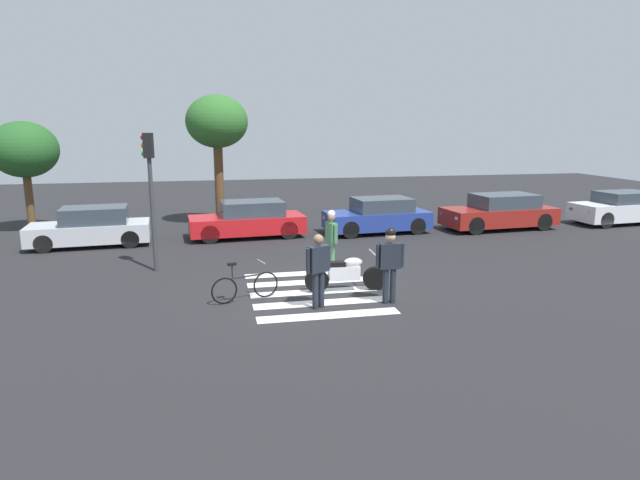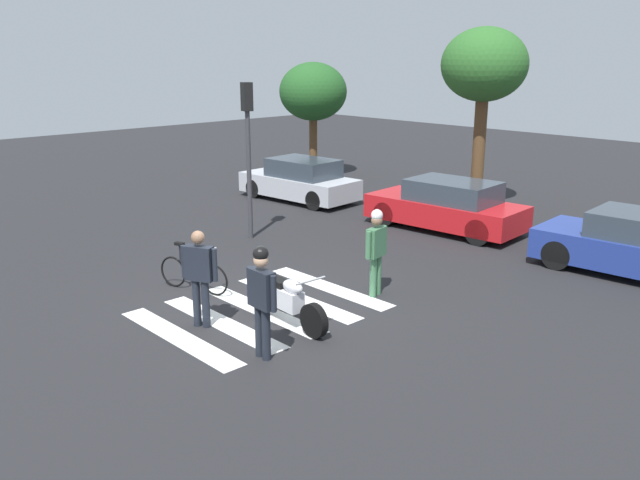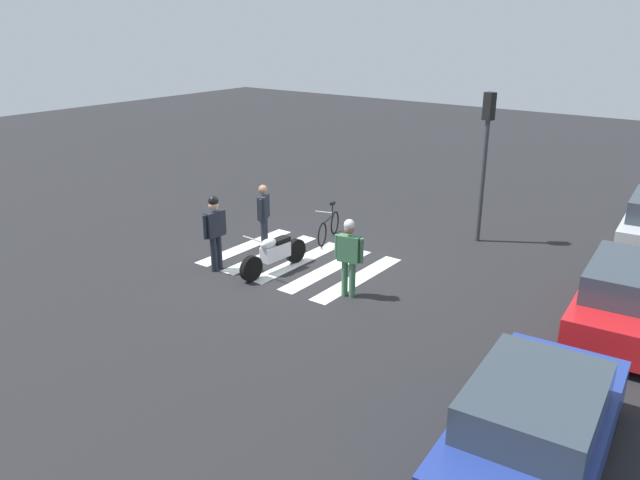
{
  "view_description": "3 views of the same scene",
  "coord_description": "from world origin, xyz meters",
  "views": [
    {
      "loc": [
        -2.55,
        -13.12,
        4.19
      ],
      "look_at": [
        0.29,
        0.61,
        1.23
      ],
      "focal_mm": 30.47,
      "sensor_mm": 36.0,
      "label": 1
    },
    {
      "loc": [
        9.19,
        -7.19,
        4.69
      ],
      "look_at": [
        0.35,
        1.21,
        1.21
      ],
      "focal_mm": 36.95,
      "sensor_mm": 36.0,
      "label": 2
    },
    {
      "loc": [
        11.26,
        9.07,
        5.75
      ],
      "look_at": [
        0.61,
        1.13,
        0.99
      ],
      "focal_mm": 34.8,
      "sensor_mm": 36.0,
      "label": 3
    }
  ],
  "objects": [
    {
      "name": "police_motorcycle",
      "position": [
        0.83,
        -0.07,
        0.45
      ],
      "size": [
        2.14,
        0.62,
        1.02
      ],
      "color": "black",
      "rests_on": "ground_plane"
    },
    {
      "name": "officer_on_foot",
      "position": [
        -0.13,
        -1.24,
        1.01
      ],
      "size": [
        0.63,
        0.41,
        1.76
      ],
      "color": "#1E232D",
      "rests_on": "ground_plane"
    },
    {
      "name": "car_blue_hatchback",
      "position": [
        4.02,
        7.23,
        0.66
      ],
      "size": [
        4.19,
        2.08,
        1.39
      ],
      "color": "black",
      "rests_on": "ground_plane"
    },
    {
      "name": "ground_plane",
      "position": [
        0.0,
        0.0,
        0.0
      ],
      "size": [
        60.0,
        60.0,
        0.0
      ],
      "primitive_type": "plane",
      "color": "#232326"
    },
    {
      "name": "officer_by_motorcycle",
      "position": [
        1.6,
        -1.24,
        1.09
      ],
      "size": [
        0.69,
        0.25,
        1.86
      ],
      "color": "#1E232D",
      "rests_on": "ground_plane"
    },
    {
      "name": "crosswalk_stripes",
      "position": [
        0.0,
        0.0,
        0.0
      ],
      "size": [
        3.26,
        4.05,
        0.01
      ],
      "color": "silver",
      "rests_on": "ground_plane"
    },
    {
      "name": "traffic_light_pole",
      "position": [
        -4.16,
        2.97,
        2.69
      ],
      "size": [
        0.35,
        0.29,
        3.99
      ],
      "color": "#38383D",
      "rests_on": "ground_plane"
    },
    {
      "name": "car_red_convertible",
      "position": [
        -1.1,
        7.36,
        0.66
      ],
      "size": [
        4.41,
        2.05,
        1.39
      ],
      "color": "black",
      "rests_on": "ground_plane"
    },
    {
      "name": "leaning_bicycle",
      "position": [
        -1.77,
        -0.35,
        0.37
      ],
      "size": [
        1.66,
        0.63,
        0.99
      ],
      "color": "black",
      "rests_on": "ground_plane"
    },
    {
      "name": "pedestrian_bystander",
      "position": [
        0.95,
        2.16,
        1.02
      ],
      "size": [
        0.29,
        0.66,
        1.77
      ],
      "color": "#3F724C",
      "rests_on": "ground_plane"
    }
  ]
}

